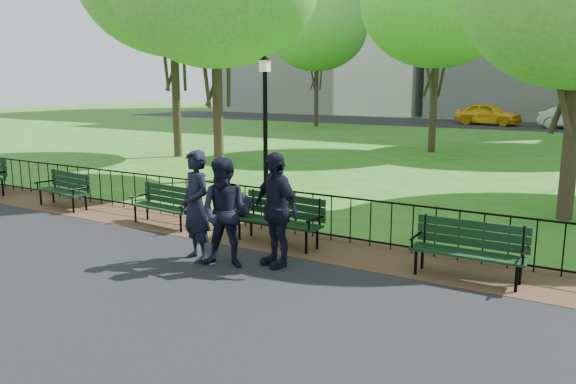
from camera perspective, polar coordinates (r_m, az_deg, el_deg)
The scene contains 16 objects.
ground at distance 9.47m, azimuth -4.41°, elevation -7.33°, with size 120.00×120.00×0.00m, color #31631A.
asphalt_path at distance 7.18m, azimuth -20.83°, elevation -14.19°, with size 60.00×9.20×0.01m, color black.
dirt_strip at distance 10.67m, azimuth 0.28°, elevation -5.10°, with size 60.00×1.60×0.01m, color #382C17.
far_street at distance 42.73m, azimuth 24.07°, elevation 6.10°, with size 70.00×9.00×0.01m, color black.
iron_fence at distance 10.97m, azimuth 1.62°, elevation -2.04°, with size 24.06×0.06×1.00m.
park_bench_main at distance 10.59m, azimuth -2.74°, elevation -1.76°, with size 1.94×0.69×1.01m.
park_bench_left_a at distance 12.09m, azimuth -12.28°, elevation -0.92°, with size 1.66×0.64×0.92m.
park_bench_left_b at distance 14.54m, azimuth -21.67°, elevation 0.56°, with size 1.68×0.69×0.93m.
park_bench_right_a at distance 9.05m, azimuth 17.96°, elevation -5.06°, with size 1.72×0.55×0.97m.
lamppost at distance 15.37m, azimuth -2.33°, elevation 7.42°, with size 0.33×0.33×3.69m.
tree_far_c at distance 25.44m, azimuth 15.05°, elevation 18.27°, with size 6.55×6.55×9.13m.
tree_far_w at distance 39.33m, azimuth 2.96°, elevation 16.37°, with size 6.86×6.86×9.56m.
person_left at distance 9.53m, azimuth -9.34°, elevation -1.41°, with size 0.68×0.45×1.88m, color black.
person_mid at distance 9.12m, azimuth -6.32°, elevation -2.15°, with size 0.87×0.46×1.80m, color black.
person_right at distance 9.12m, azimuth -1.27°, elevation -1.79°, with size 1.11×0.45×1.89m, color black.
taxi at distance 42.89m, azimuth 19.69°, elevation 7.48°, with size 1.84×4.56×1.55m, color yellow.
Camera 1 is at (5.24, -7.31, 2.98)m, focal length 35.00 mm.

